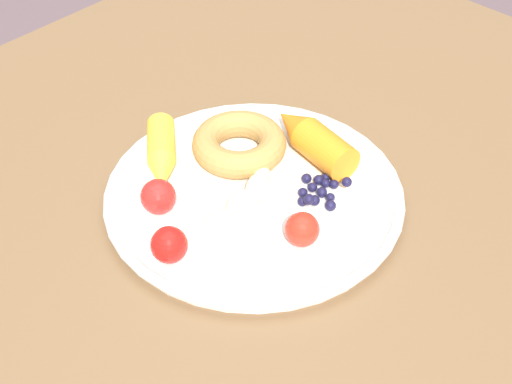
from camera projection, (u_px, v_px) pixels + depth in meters
name	position (u px, v px, depth m)	size (l,w,h in m)	color
dining_table	(249.00, 247.00, 0.90)	(1.11, 0.95, 0.71)	brown
plate	(256.00, 194.00, 0.84)	(0.33, 0.33, 0.02)	white
banana	(237.00, 204.00, 0.80)	(0.16, 0.07, 0.03)	#F8E5BC
carrot_orange	(312.00, 139.00, 0.87)	(0.06, 0.12, 0.04)	orange
carrot_yellow	(161.00, 155.00, 0.86)	(0.10, 0.11, 0.03)	yellow
donut	(239.00, 144.00, 0.87)	(0.11, 0.11, 0.03)	#AE8042
blueberry_pile	(320.00, 190.00, 0.83)	(0.06, 0.06, 0.02)	#191638
tomato_near	(158.00, 197.00, 0.80)	(0.04, 0.04, 0.04)	red
tomato_mid	(169.00, 245.00, 0.75)	(0.04, 0.04, 0.04)	red
tomato_far	(302.00, 229.00, 0.77)	(0.04, 0.04, 0.04)	red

